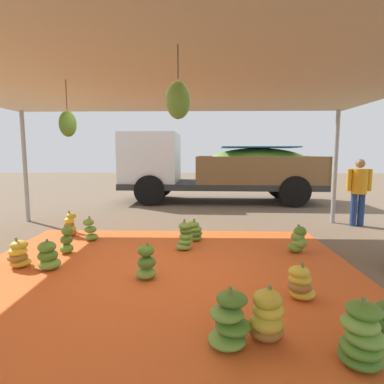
# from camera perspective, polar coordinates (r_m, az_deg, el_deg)

# --- Properties ---
(ground_plane) EXTENTS (40.00, 40.00, 0.00)m
(ground_plane) POSITION_cam_1_polar(r_m,az_deg,el_deg) (7.57, -2.60, -5.94)
(ground_plane) COLOR brown
(tarp_orange) EXTENTS (5.68, 4.69, 0.01)m
(tarp_orange) POSITION_cam_1_polar(r_m,az_deg,el_deg) (4.70, -5.22, -14.12)
(tarp_orange) COLOR #E05B23
(tarp_orange) RESTS_ON ground
(tent_canopy) EXTENTS (8.00, 7.00, 2.79)m
(tent_canopy) POSITION_cam_1_polar(r_m,az_deg,el_deg) (4.41, -5.87, 20.15)
(tent_canopy) COLOR #9EA0A5
(tent_canopy) RESTS_ON ground
(banana_bunch_1) EXTENTS (0.33, 0.34, 0.53)m
(banana_bunch_1) POSITION_cam_1_polar(r_m,az_deg,el_deg) (6.92, -21.26, -5.67)
(banana_bunch_1) COLOR #996628
(banana_bunch_1) RESTS_ON tarp_orange
(banana_bunch_2) EXTENTS (0.39, 0.39, 0.51)m
(banana_bunch_2) POSITION_cam_1_polar(r_m,az_deg,el_deg) (4.38, -8.32, -12.72)
(banana_bunch_2) COLOR #75A83D
(banana_bunch_2) RESTS_ON tarp_orange
(banana_bunch_3) EXTENTS (0.42, 0.42, 0.43)m
(banana_bunch_3) POSITION_cam_1_polar(r_m,az_deg,el_deg) (4.02, 19.11, -15.45)
(banana_bunch_3) COLOR gold
(banana_bunch_3) RESTS_ON tarp_orange
(banana_bunch_4) EXTENTS (0.38, 0.38, 0.44)m
(banana_bunch_4) POSITION_cam_1_polar(r_m,az_deg,el_deg) (6.13, 0.47, -7.23)
(banana_bunch_4) COLOR #60932D
(banana_bunch_4) RESTS_ON tarp_orange
(banana_bunch_5) EXTENTS (0.38, 0.37, 0.49)m
(banana_bunch_5) POSITION_cam_1_polar(r_m,az_deg,el_deg) (5.69, 18.73, -8.34)
(banana_bunch_5) COLOR #60932D
(banana_bunch_5) RESTS_ON tarp_orange
(banana_bunch_6) EXTENTS (0.37, 0.35, 0.55)m
(banana_bunch_6) POSITION_cam_1_polar(r_m,az_deg,el_deg) (5.57, -1.27, -8.19)
(banana_bunch_6) COLOR #6B9E38
(banana_bunch_6) RESTS_ON tarp_orange
(banana_bunch_7) EXTENTS (0.31, 0.31, 0.50)m
(banana_bunch_7) POSITION_cam_1_polar(r_m,az_deg,el_deg) (5.80, -21.83, -8.24)
(banana_bunch_7) COLOR #60932D
(banana_bunch_7) RESTS_ON tarp_orange
(banana_bunch_10) EXTENTS (0.40, 0.39, 0.46)m
(banana_bunch_10) POSITION_cam_1_polar(r_m,az_deg,el_deg) (5.13, -24.67, -10.60)
(banana_bunch_10) COLOR #6B9E38
(banana_bunch_10) RESTS_ON tarp_orange
(banana_bunch_11) EXTENTS (0.37, 0.35, 0.48)m
(banana_bunch_11) POSITION_cam_1_polar(r_m,az_deg,el_deg) (6.47, -18.01, -6.68)
(banana_bunch_11) COLOR #60932D
(banana_bunch_11) RESTS_ON tarp_orange
(banana_bunch_12) EXTENTS (0.46, 0.42, 0.54)m
(banana_bunch_12) POSITION_cam_1_polar(r_m,az_deg,el_deg) (3.00, 6.84, -22.34)
(banana_bunch_12) COLOR #6B9E38
(banana_bunch_12) RESTS_ON tarp_orange
(banana_bunch_13) EXTENTS (0.48, 0.49, 0.57)m
(banana_bunch_13) POSITION_cam_1_polar(r_m,az_deg,el_deg) (3.05, 28.51, -22.23)
(banana_bunch_13) COLOR #477523
(banana_bunch_13) RESTS_ON tarp_orange
(banana_bunch_14) EXTENTS (0.38, 0.38, 0.46)m
(banana_bunch_14) POSITION_cam_1_polar(r_m,az_deg,el_deg) (5.42, -28.97, -9.96)
(banana_bunch_14) COLOR gold
(banana_bunch_14) RESTS_ON tarp_orange
(banana_bunch_15) EXTENTS (0.43, 0.46, 0.52)m
(banana_bunch_15) POSITION_cam_1_polar(r_m,az_deg,el_deg) (3.11, 13.46, -21.21)
(banana_bunch_15) COLOR #996628
(banana_bunch_15) RESTS_ON tarp_orange
(cargo_truck_main) EXTENTS (6.90, 2.55, 2.40)m
(cargo_truck_main) POSITION_cam_1_polar(r_m,az_deg,el_deg) (11.07, 4.09, 4.60)
(cargo_truck_main) COLOR #2D2D2D
(cargo_truck_main) RESTS_ON ground
(worker_0) EXTENTS (0.58, 0.35, 1.57)m
(worker_0) POSITION_cam_1_polar(r_m,az_deg,el_deg) (8.26, 28.07, 0.77)
(worker_0) COLOR navy
(worker_0) RESTS_ON ground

